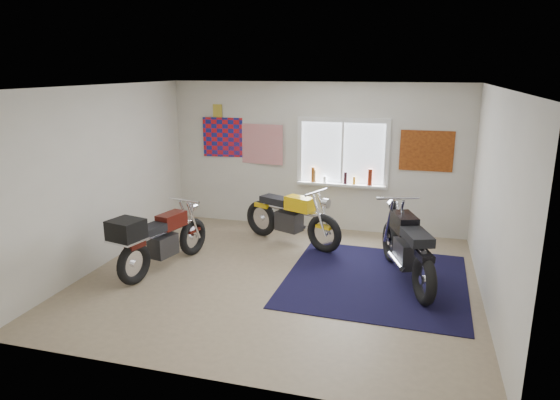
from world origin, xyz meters
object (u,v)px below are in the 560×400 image
(maroon_tourer, at_px, (158,239))
(yellow_triumph, at_px, (291,218))
(navy_rug, at_px, (375,280))
(black_chrome_bike, at_px, (407,249))

(maroon_tourer, bearing_deg, yellow_triumph, -29.33)
(navy_rug, bearing_deg, maroon_tourer, -170.34)
(black_chrome_bike, height_order, maroon_tourer, black_chrome_bike)
(yellow_triumph, distance_m, maroon_tourer, 2.34)
(navy_rug, distance_m, black_chrome_bike, 0.63)
(black_chrome_bike, bearing_deg, yellow_triumph, 41.74)
(navy_rug, xyz_separation_m, black_chrome_bike, (0.40, 0.12, 0.47))
(yellow_triumph, height_order, maroon_tourer, yellow_triumph)
(navy_rug, height_order, yellow_triumph, yellow_triumph)
(navy_rug, relative_size, black_chrome_bike, 1.27)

